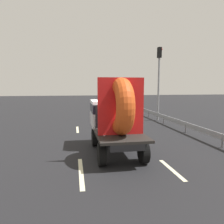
% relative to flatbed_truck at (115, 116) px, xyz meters
% --- Properties ---
extents(ground_plane, '(120.00, 120.00, 0.00)m').
position_rel_flatbed_truck_xyz_m(ground_plane, '(-0.21, 0.33, -1.70)').
color(ground_plane, black).
extents(flatbed_truck, '(2.02, 4.67, 3.44)m').
position_rel_flatbed_truck_xyz_m(flatbed_truck, '(0.00, 0.00, 0.00)').
color(flatbed_truck, black).
rests_on(flatbed_truck, ground_plane).
extents(distant_sedan, '(1.70, 3.96, 1.29)m').
position_rel_flatbed_truck_xyz_m(distant_sedan, '(3.35, 17.49, -1.01)').
color(distant_sedan, black).
rests_on(distant_sedan, ground_plane).
extents(traffic_light, '(0.42, 0.36, 6.44)m').
position_rel_flatbed_truck_xyz_m(traffic_light, '(5.54, 8.34, 2.44)').
color(traffic_light, gray).
rests_on(traffic_light, ground_plane).
extents(guardrail, '(0.10, 14.46, 0.71)m').
position_rel_flatbed_truck_xyz_m(guardrail, '(5.44, 4.97, -1.17)').
color(guardrail, gray).
rests_on(guardrail, ground_plane).
extents(lane_dash_left_near, '(0.16, 2.87, 0.01)m').
position_rel_flatbed_truck_xyz_m(lane_dash_left_near, '(-1.67, -2.35, -1.70)').
color(lane_dash_left_near, beige).
rests_on(lane_dash_left_near, ground_plane).
extents(lane_dash_left_far, '(0.16, 2.23, 0.01)m').
position_rel_flatbed_truck_xyz_m(lane_dash_left_far, '(-1.67, 5.45, -1.70)').
color(lane_dash_left_far, beige).
rests_on(lane_dash_left_far, ground_plane).
extents(lane_dash_right_near, '(0.16, 2.07, 0.01)m').
position_rel_flatbed_truck_xyz_m(lane_dash_right_near, '(1.67, -2.68, -1.70)').
color(lane_dash_right_near, beige).
rests_on(lane_dash_right_near, ground_plane).
extents(lane_dash_right_far, '(0.16, 2.97, 0.01)m').
position_rel_flatbed_truck_xyz_m(lane_dash_right_far, '(1.67, 5.67, -1.70)').
color(lane_dash_right_far, beige).
rests_on(lane_dash_right_far, ground_plane).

